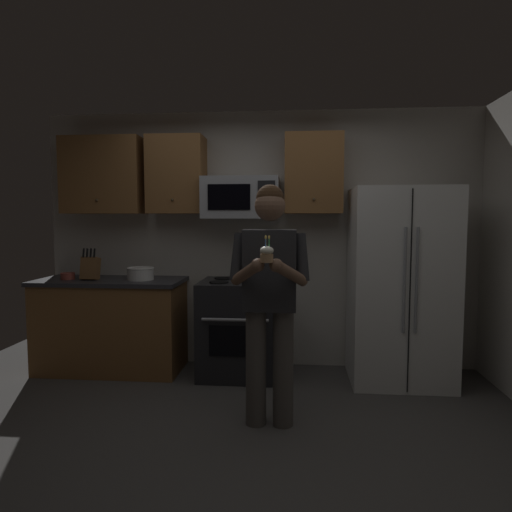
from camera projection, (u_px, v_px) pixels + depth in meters
The scene contains 12 objects.
ground_plane at pixel (237, 443), 3.05m from camera, with size 6.00×6.00×0.00m, color #474442.
wall_back at pixel (259, 240), 4.68m from camera, with size 4.40×0.10×2.60m, color beige.
oven_range at pixel (240, 328), 4.37m from camera, with size 0.76×0.70×0.93m.
microwave at pixel (241, 198), 4.39m from camera, with size 0.74×0.41×0.40m.
refrigerator at pixel (400, 286), 4.17m from camera, with size 0.90×0.75×1.80m.
cabinet_row_upper at pixel (184, 175), 4.47m from camera, with size 2.78×0.36×0.76m.
counter_left at pixel (111, 324), 4.51m from camera, with size 1.44×0.66×0.92m.
knife_block at pixel (90, 268), 4.43m from camera, with size 0.16×0.15×0.32m.
bowl_large_white at pixel (141, 273), 4.42m from camera, with size 0.26×0.26×0.12m.
bowl_small_colored at pixel (68, 276), 4.46m from camera, with size 0.14×0.14×0.06m.
person at pixel (270, 291), 3.24m from camera, with size 0.60×0.48×1.76m.
cupcake at pixel (267, 254), 2.89m from camera, with size 0.09×0.09×0.17m.
Camera 1 is at (0.38, -2.91, 1.52)m, focal length 31.63 mm.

